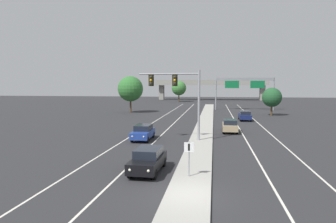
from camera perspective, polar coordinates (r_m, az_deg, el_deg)
The scene contains 17 objects.
ground_plane at distance 16.43m, azimuth 3.77°, elevation -15.76°, with size 260.00×260.00×0.00m, color #28282B.
median_island at distance 33.82m, azimuth 6.42°, elevation -4.76°, with size 2.40×110.00×0.15m, color #9E9B93.
lane_stripe_oncoming_center at distance 41.16m, azimuth 0.25°, elevation -3.06°, with size 0.14×100.00×0.01m, color silver.
lane_stripe_receding_center at distance 40.86m, azimuth 13.43°, elevation -3.26°, with size 0.14×100.00×0.01m, color silver.
edge_stripe_left at distance 41.76m, azimuth -4.24°, elevation -2.96°, with size 0.14×100.00×0.01m, color silver.
edge_stripe_right at distance 41.27m, azimuth 18.00°, elevation -3.29°, with size 0.14×100.00×0.01m, color silver.
overhead_signal_mast at distance 31.06m, azimuth 2.28°, elevation 4.03°, with size 6.35×0.44×7.20m.
median_sign_post at distance 18.87m, azimuth 3.98°, elevation -7.96°, with size 0.60×0.10×2.20m.
car_oncoming_black at distance 20.52m, azimuth -3.81°, elevation -9.09°, with size 1.90×4.50×1.58m.
car_oncoming_blue at distance 32.16m, azimuth -4.74°, elevation -3.91°, with size 1.84×4.48×1.58m.
car_receding_tan at distance 37.91m, azimuth 11.66°, elevation -2.63°, with size 1.90×4.50×1.58m.
car_receding_navy at distance 50.86m, azimuth 14.34°, elevation -0.73°, with size 1.83×4.47×1.58m.
highway_sign_gantry at distance 71.63m, azimuth 14.30°, elevation 5.19°, with size 13.28×0.42×7.50m.
overpass_bridge at distance 117.10m, azimuth 8.11°, elevation 5.02°, with size 42.40×6.40×7.65m.
tree_far_left_c at distance 63.49m, azimuth -7.13°, elevation 4.28°, with size 5.28×5.28×7.63m.
tree_far_left_b at distance 102.85m, azimuth 2.08°, elevation 4.45°, with size 4.96×4.96×7.18m.
tree_far_right_c at distance 60.31m, azimuth 19.06°, elevation 2.55°, with size 3.66×3.66×5.30m.
Camera 1 is at (1.29, -15.30, 5.85)m, focal length 32.21 mm.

